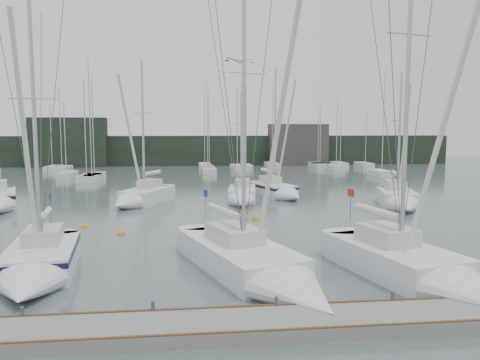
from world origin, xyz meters
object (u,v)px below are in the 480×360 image
sailboat_near_center (264,271)px  buoy_b (256,219)px  sailboat_near_left (36,268)px  sailboat_near_right (425,272)px  sailboat_mid_c (242,197)px  buoy_c (85,227)px  buoy_a (121,234)px  sailboat_mid_d (280,191)px  sailboat_mid_b (138,198)px  sailboat_mid_e (400,201)px

sailboat_near_center → buoy_b: (1.65, 13.38, -0.53)m
sailboat_near_left → sailboat_near_center: 9.25m
sailboat_near_left → sailboat_near_right: bearing=-16.9°
sailboat_mid_c → buoy_c: sailboat_mid_c is taller
sailboat_near_left → buoy_a: bearing=67.4°
sailboat_mid_c → sailboat_mid_d: sailboat_mid_d is taller
sailboat_near_left → sailboat_mid_c: (10.65, 19.12, -0.01)m
sailboat_near_right → sailboat_mid_c: sailboat_near_right is taller
buoy_a → sailboat_mid_b: bearing=90.3°
sailboat_mid_b → buoy_a: (0.06, -10.51, -0.58)m
sailboat_near_center → sailboat_mid_c: size_ratio=1.34×
sailboat_near_center → sailboat_mid_d: size_ratio=1.17×
sailboat_mid_c → sailboat_near_left: bearing=-111.5°
sailboat_mid_b → buoy_c: size_ratio=25.83×
buoy_b → buoy_c: buoy_b is taller
sailboat_near_right → sailboat_mid_d: sailboat_near_right is taller
sailboat_mid_e → buoy_c: bearing=-154.0°
sailboat_mid_b → sailboat_mid_d: (12.23, 2.83, -0.00)m
sailboat_mid_e → buoy_b: (-11.82, -3.22, -0.59)m
sailboat_mid_b → sailboat_mid_d: 12.55m
sailboat_near_center → sailboat_mid_d: 23.70m
sailboat_mid_b → sailboat_near_right: bearing=-33.6°
sailboat_near_right → sailboat_mid_b: bearing=107.7°
buoy_b → buoy_c: (-11.12, -1.31, 0.00)m
sailboat_mid_d → sailboat_mid_e: (8.24, -6.52, 0.01)m
sailboat_near_center → sailboat_near_right: sailboat_near_right is taller
buoy_a → sailboat_mid_d: bearing=47.6°
sailboat_near_center → sailboat_near_right: bearing=-28.7°
sailboat_mid_b → sailboat_mid_c: (8.50, 0.25, -0.04)m
sailboat_near_left → buoy_a: size_ratio=25.38×
sailboat_near_left → buoy_c: sailboat_near_left is taller
sailboat_near_center → sailboat_mid_e: sailboat_near_center is taller
buoy_c → sailboat_mid_e: bearing=11.2°
sailboat_mid_e → buoy_a: 21.52m
sailboat_near_left → sailboat_near_center: size_ratio=0.87×
sailboat_near_left → sailboat_mid_c: bearing=53.1°
buoy_a → sailboat_near_right: bearing=-39.5°
sailboat_mid_d → sailboat_mid_c: bearing=-163.7°
sailboat_near_left → sailboat_mid_e: sailboat_near_left is taller
sailboat_near_center → buoy_a: 12.00m
sailboat_near_right → buoy_a: (-13.16, 10.84, -0.59)m
sailboat_mid_c → sailboat_mid_e: (11.97, -3.94, 0.04)m
sailboat_mid_d → sailboat_near_right: bearing=-106.0°
buoy_a → buoy_b: buoy_b is taller
sailboat_near_right → sailboat_near_left: bearing=156.8°
sailboat_near_left → sailboat_mid_d: (14.37, 21.69, 0.02)m
sailboat_mid_b → buoy_b: sailboat_mid_b is taller
sailboat_near_right → buoy_c: size_ratio=34.95×
sailboat_near_left → sailboat_mid_c: size_ratio=1.16×
buoy_a → buoy_b: bearing=22.7°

